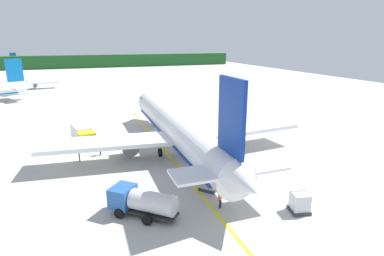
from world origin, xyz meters
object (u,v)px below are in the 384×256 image
Objects in this scene: service_truck_fuel at (142,201)px; airliner_far_taxiway at (19,82)px; cargo_container_far at (210,181)px; crew_marshaller at (220,197)px; service_truck_baggage at (83,135)px; cargo_container_mid at (240,171)px; airliner_foreground at (177,128)px; cargo_container_near at (300,202)px; crew_loader_right at (100,148)px; crew_supervisor at (133,139)px; crew_loader_left at (79,154)px.

airliner_far_taxiway is at bearing 104.08° from service_truck_fuel.
service_truck_fuel is 2.36× the size of cargo_container_far.
service_truck_fuel reaches higher than crew_marshaller.
cargo_container_mid is at bearing -48.94° from service_truck_baggage.
airliner_foreground is 1.50× the size of airliner_far_taxiway.
airliner_foreground is 76.77m from airliner_far_taxiway.
cargo_container_near is 1.12× the size of crew_loader_right.
airliner_far_taxiway reaches higher than cargo_container_mid.
airliner_far_taxiway reaches higher than cargo_container_near.
airliner_foreground is 16.29m from service_truck_fuel.
crew_loader_right is 1.08× the size of crew_supervisor.
crew_supervisor is (23.84, -66.23, -1.31)m from airliner_far_taxiway.
crew_loader_right is at bearing -152.77° from crew_supervisor.
cargo_container_near is 0.81× the size of cargo_container_far.
airliner_far_taxiway reaches higher than crew_supervisor.
cargo_container_mid is 1.21× the size of crew_loader_right.
crew_loader_right reaches higher than crew_loader_left.
airliner_foreground is 19.42m from cargo_container_near.
airliner_foreground is 7.52m from crew_supervisor.
crew_loader_left is (-12.38, 12.82, 0.10)m from cargo_container_far.
service_truck_fuel reaches higher than crew_supervisor.
service_truck_baggage reaches higher than crew_supervisor.
crew_supervisor is (-5.25, 4.81, -2.44)m from airliner_foreground.
crew_loader_left is 0.99× the size of crew_loader_right.
airliner_foreground reaches higher than crew_supervisor.
crew_loader_left is (-11.82, 16.47, -0.04)m from crew_marshaller.
service_truck_baggage is at bearing 84.12° from crew_loader_left.
crew_marshaller is at bearing -71.88° from airliner_far_taxiway.
airliner_far_taxiway reaches higher than cargo_container_far.
cargo_container_mid is 20.17m from crew_loader_left.
cargo_container_near is 1.10× the size of crew_marshaller.
crew_loader_right is (-13.92, 12.84, 0.12)m from cargo_container_mid.
crew_loader_left is at bearing -152.94° from crew_supervisor.
service_truck_baggage is at bearing 131.06° from cargo_container_mid.
airliner_foreground is 12.04m from cargo_container_far.
cargo_container_far reaches higher than crew_supervisor.
crew_marshaller is 1.04× the size of crew_loader_left.
cargo_container_mid is at bearing 101.26° from cargo_container_near.
service_truck_baggage reaches higher than cargo_container_far.
airliner_foreground reaches higher than cargo_container_near.
crew_loader_right is at bearing 137.29° from cargo_container_mid.
crew_loader_left is (-16.56, 11.51, 0.10)m from cargo_container_mid.
crew_supervisor is (4.73, 2.43, -0.08)m from crew_loader_right.
crew_loader_right is (1.95, -5.37, -0.50)m from service_truck_baggage.
service_truck_fuel is at bearing 162.27° from cargo_container_near.
crew_supervisor is at bearing 82.66° from service_truck_fuel.
crew_marshaller is 20.27m from crew_loader_left.
airliner_far_taxiway is 87.70m from cargo_container_far.
crew_supervisor is at bearing 137.50° from airliner_foreground.
airliner_foreground reaches higher than cargo_container_mid.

